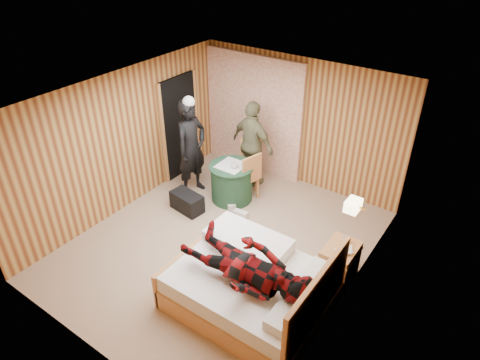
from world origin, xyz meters
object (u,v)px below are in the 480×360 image
Objects in this scene: nightstand at (339,262)px; man_on_bed at (246,260)px; wall_lamp at (353,205)px; bed at (253,286)px; chair_far at (250,160)px; round_table at (232,182)px; duffel_bag at (187,202)px; man_at_table at (253,145)px; chair_near at (248,174)px; woman_standing at (192,148)px.

nightstand is 1.68m from man_on_bed.
wall_lamp reaches higher than bed.
bed is 3.36× the size of nightstand.
chair_far is at bearing 124.84° from bed.
bed is 2.49× the size of round_table.
duffel_bag is at bearing 148.26° from man_on_bed.
wall_lamp is 0.28× the size of chair_far.
man_at_table is at bearing 25.56° from chair_far.
nightstand is at bearing -17.43° from round_table.
nightstand is 2.63m from round_table.
round_table is (-1.75, 1.92, 0.05)m from bed.
chair_far is (-0.03, 0.65, 0.17)m from round_table.
round_table is at bearing 164.18° from wall_lamp.
nightstand is 0.35× the size of man_on_bed.
nightstand is 0.74× the size of round_table.
chair_near is at bearing -84.40° from chair_far.
chair_far is 1.19m from woman_standing.
round_table is 0.97m from woman_standing.
man_at_table reaches higher than nightstand.
round_table is 0.89× the size of chair_far.
wall_lamp is 0.31× the size of round_table.
man_on_bed reaches higher than nightstand.
bed is at bearing -47.54° from round_table.
chair_far is 1.52× the size of duffel_bag.
bed is 1.19× the size of man_at_table.
wall_lamp is 3.21m from duffel_bag.
wall_lamp reaches higher than nightstand.
man_at_table is at bearing 123.91° from bed.
man_on_bed is at bearing -81.59° from chair_far.
woman_standing reaches higher than chair_far.
chair_near is (-2.25, 0.94, 0.26)m from nightstand.
bed is at bearing 134.75° from man_at_table.
man_at_table reaches higher than bed.
round_table is at bearing 132.46° from bed.
round_table is at bearing -44.30° from chair_near.
wall_lamp is at bearing 56.23° from nightstand.
nightstand is 1.00× the size of duffel_bag.
chair_near is at bearing 30.42° from round_table.
man_on_bed is (1.78, -2.14, 0.62)m from round_table.
wall_lamp is 0.13× the size of bed.
chair_near reaches higher than chair_far.
chair_near is at bearing -69.10° from woman_standing.
chair_near reaches higher than nightstand.
woman_standing is at bearing 169.72° from nightstand.
nightstand is 2.96m from duffel_bag.
woman_standing reaches higher than nightstand.
woman_standing reaches higher than bed.
man_at_table is (0.45, 1.46, 0.69)m from duffel_bag.
man_on_bed is at bearing 132.96° from man_at_table.
man_at_table is (-0.26, 0.54, 0.30)m from chair_near.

